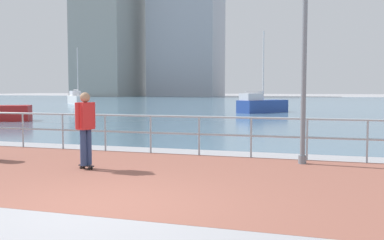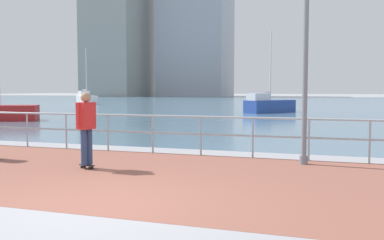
# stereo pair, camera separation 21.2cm
# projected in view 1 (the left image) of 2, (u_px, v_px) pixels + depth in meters

# --- Properties ---
(ground) EXTENTS (220.00, 220.00, 0.00)m
(ground) POSITION_uv_depth(u_px,v_px,m) (292.00, 106.00, 44.79)
(ground) COLOR #9E9EA3
(brick_paving) EXTENTS (28.00, 5.86, 0.01)m
(brick_paving) POSITION_uv_depth(u_px,v_px,m) (160.00, 176.00, 8.91)
(brick_paving) COLOR #935647
(brick_paving) RESTS_ON ground
(harbor_water) EXTENTS (180.00, 88.00, 0.00)m
(harbor_water) POSITION_uv_depth(u_px,v_px,m) (298.00, 103.00, 54.64)
(harbor_water) COLOR slate
(harbor_water) RESTS_ON ground
(waterfront_railing) EXTENTS (25.25, 0.06, 1.06)m
(waterfront_railing) POSITION_uv_depth(u_px,v_px,m) (199.00, 128.00, 11.65)
(waterfront_railing) COLOR #9EADB7
(waterfront_railing) RESTS_ON ground
(lamppost) EXTENTS (0.65, 0.67, 5.62)m
(lamppost) POSITION_uv_depth(u_px,v_px,m) (300.00, 32.00, 10.26)
(lamppost) COLOR slate
(lamppost) RESTS_ON ground
(skateboarder) EXTENTS (0.41, 0.55, 1.70)m
(skateboarder) POSITION_uv_depth(u_px,v_px,m) (85.00, 123.00, 9.57)
(skateboarder) COLOR black
(skateboarder) RESTS_ON ground
(sailboat_ivory) EXTENTS (4.28, 4.28, 6.49)m
(sailboat_ivory) POSITION_uv_depth(u_px,v_px,m) (78.00, 99.00, 50.23)
(sailboat_ivory) COLOR white
(sailboat_ivory) RESTS_ON ground
(sailboat_teal) EXTENTS (3.53, 4.36, 6.10)m
(sailboat_teal) POSITION_uv_depth(u_px,v_px,m) (261.00, 105.00, 32.70)
(sailboat_teal) COLOR #284799
(sailboat_teal) RESTS_ON ground
(tower_slate) EXTENTS (12.28, 16.38, 41.85)m
(tower_slate) POSITION_uv_depth(u_px,v_px,m) (109.00, 12.00, 103.73)
(tower_slate) COLOR #939993
(tower_slate) RESTS_ON ground
(tower_concrete) EXTENTS (16.05, 12.98, 30.36)m
(tower_concrete) POSITION_uv_depth(u_px,v_px,m) (187.00, 37.00, 105.02)
(tower_concrete) COLOR #A3A8B2
(tower_concrete) RESTS_ON ground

